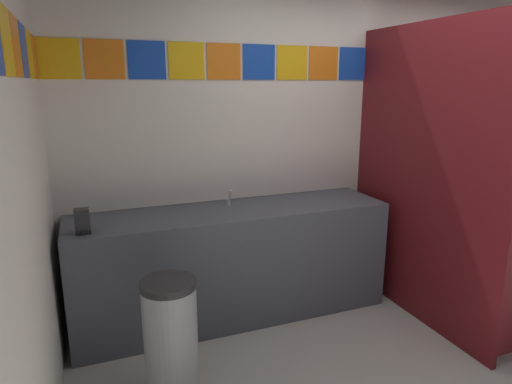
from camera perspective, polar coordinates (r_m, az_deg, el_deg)
The scene contains 8 objects.
ground_plane at distance 3.17m, azimuth 25.19°, elevation -21.37°, with size 9.95×9.95×0.00m, color #B2ADA3.
wall_back at distance 3.91m, azimuth 9.90°, elevation 8.42°, with size 4.52×0.09×2.80m.
vanity_counter at distance 3.43m, azimuth -2.94°, elevation -9.01°, with size 2.36×0.59×0.85m.
faucet_center at distance 3.35m, azimuth -3.52°, elevation -0.98°, with size 0.04×0.10×0.14m.
soap_dispenser at distance 2.94m, azimuth -21.49°, elevation -3.54°, with size 0.09×0.09×0.16m.
stall_divider at distance 3.39m, azimuth 25.56°, elevation 1.08°, with size 0.92×1.57×2.18m.
toilet at distance 4.28m, azimuth 22.25°, elevation -7.09°, with size 0.39×0.49×0.74m.
trash_bin at distance 2.67m, azimuth -10.92°, elevation -18.17°, with size 0.31×0.31×0.72m.
Camera 1 is at (-2.01, -1.70, 1.76)m, focal length 31.01 mm.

